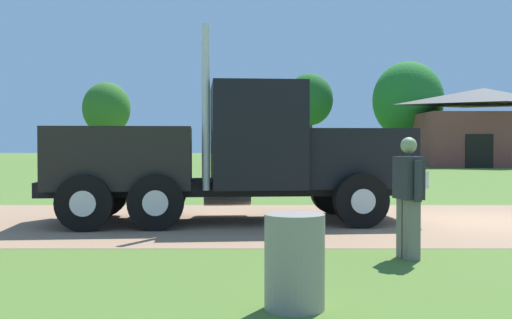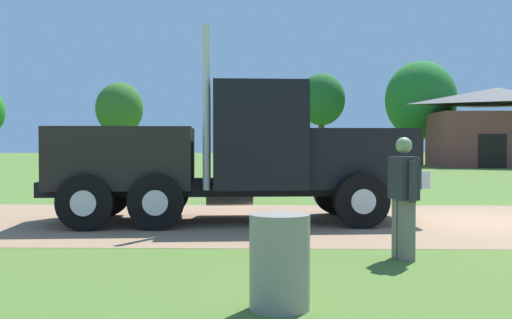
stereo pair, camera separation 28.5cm
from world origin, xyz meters
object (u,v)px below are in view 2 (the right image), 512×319
at_px(visitor_standing_near, 404,193).
at_px(shed_building, 497,129).
at_px(truck_foreground_white, 232,157).
at_px(steel_barrel, 280,262).
at_px(visitor_far_side, 117,168).

relative_size(visitor_standing_near, shed_building, 0.18).
height_order(truck_foreground_white, visitor_standing_near, truck_foreground_white).
bearing_deg(truck_foreground_white, visitor_standing_near, -58.25).
distance_m(steel_barrel, shed_building, 40.58).
relative_size(truck_foreground_white, visitor_standing_near, 4.55).
bearing_deg(visitor_far_side, visitor_standing_near, -58.02).
height_order(truck_foreground_white, shed_building, shed_building).
height_order(visitor_standing_near, shed_building, shed_building).
bearing_deg(visitor_far_side, truck_foreground_white, -57.86).
distance_m(visitor_standing_near, visitor_far_side, 11.94).
bearing_deg(shed_building, truck_foreground_white, -117.60).
bearing_deg(visitor_standing_near, shed_building, 68.76).
relative_size(visitor_far_side, steel_barrel, 1.78).
xyz_separation_m(truck_foreground_white, steel_barrel, (0.86, -6.69, -0.84)).
height_order(visitor_standing_near, visitor_far_side, visitor_standing_near).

